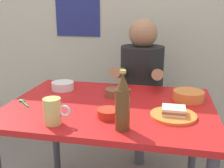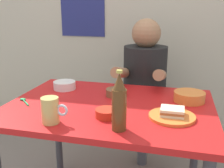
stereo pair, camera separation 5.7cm
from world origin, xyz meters
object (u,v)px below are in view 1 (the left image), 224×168
beer_bottle (123,103)px  beer_mug (53,111)px  person_seated (142,74)px  plate_orange (173,115)px  sandwich (174,111)px  dining_table (110,120)px  stool (140,124)px  rice_bowl_white (63,85)px

beer_bottle → beer_mug: bearing=-178.5°
person_seated → beer_bottle: bearing=-89.3°
plate_orange → beer_mug: bearing=-160.0°
sandwich → beer_bottle: 0.30m
dining_table → person_seated: 0.64m
stool → rice_bowl_white: bearing=-136.6°
sandwich → beer_mug: size_ratio=0.87×
person_seated → beer_bottle: size_ratio=2.75×
plate_orange → beer_mug: (-0.53, -0.19, 0.05)m
person_seated → rice_bowl_white: (-0.46, -0.42, 0.00)m
person_seated → sandwich: (0.23, -0.72, 0.01)m
dining_table → beer_bottle: 0.38m
stool → person_seated: size_ratio=0.63×
plate_orange → beer_mug: beer_mug is taller
stool → rice_bowl_white: rice_bowl_white is taller
beer_bottle → rice_bowl_white: beer_bottle is taller
stool → beer_bottle: 1.05m
plate_orange → dining_table: bearing=162.7°
stool → sandwich: 0.88m
dining_table → sandwich: 0.37m
dining_table → rice_bowl_white: 0.42m
stool → plate_orange: plate_orange is taller
plate_orange → rice_bowl_white: rice_bowl_white is taller
plate_orange → sandwich: sandwich is taller
beer_mug → rice_bowl_white: 0.52m
rice_bowl_white → plate_orange: bearing=-23.8°
stool → person_seated: 0.42m
plate_orange → beer_bottle: bearing=-139.6°
sandwich → beer_bottle: bearing=-139.6°
plate_orange → beer_bottle: (-0.22, -0.18, 0.11)m
plate_orange → beer_mug: size_ratio=1.75×
person_seated → beer_mug: person_seated is taller
rice_bowl_white → beer_bottle: bearing=-46.0°
beer_bottle → rice_bowl_white: (-0.47, 0.49, -0.09)m
plate_orange → sandwich: bearing=180.0°
stool → sandwich: bearing=-72.8°
stool → beer_mug: bearing=-108.0°
dining_table → beer_mug: bearing=-123.5°
dining_table → person_seated: bearing=80.3°
sandwich → beer_mug: (-0.53, -0.19, 0.03)m
plate_orange → beer_bottle: size_ratio=0.84×
rice_bowl_white → person_seated: bearing=42.6°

